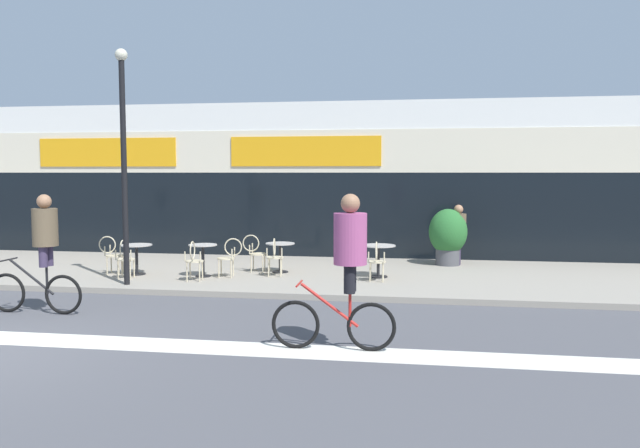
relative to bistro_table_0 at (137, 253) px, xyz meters
name	(u,v)px	position (x,y,z in m)	size (l,w,h in m)	color
sidewalk_slab	(169,271)	(0.36, 1.01, -0.57)	(40.00, 5.50, 0.12)	gray
storefront_facade	(225,181)	(0.36, 5.72, 1.62)	(40.00, 4.06, 4.52)	silver
bike_lane_stripe	(7,338)	(0.36, -5.24, -0.63)	(36.00, 0.70, 0.01)	silver
bistro_table_0	(137,253)	(0.00, 0.00, 0.00)	(0.73, 0.73, 0.71)	black
bistro_table_1	(203,254)	(1.64, -0.03, 0.02)	(0.65, 0.65, 0.75)	black
bistro_table_2	(280,251)	(3.27, 0.84, 0.00)	(0.70, 0.70, 0.71)	black
bistro_table_3	(378,254)	(5.65, 0.52, 0.02)	(0.79, 0.79, 0.74)	black
cafe_chair_0_near	(125,256)	(0.01, -0.62, 0.01)	(0.45, 0.60, 0.90)	beige
cafe_chair_0_side	(111,252)	(-0.63, -0.01, 0.01)	(0.60, 0.45, 0.90)	beige
cafe_chair_1_near	(194,258)	(1.65, -0.66, 0.01)	(0.44, 0.60, 0.90)	beige
cafe_chair_1_side	(229,255)	(2.27, -0.02, 0.01)	(0.60, 0.45, 0.90)	beige
cafe_chair_2_near	(275,254)	(3.28, 0.22, 0.01)	(0.45, 0.60, 0.90)	beige
cafe_chair_2_side	(255,251)	(2.64, 0.84, 0.01)	(0.59, 0.43, 0.90)	beige
cafe_chair_3_near	(377,258)	(5.65, -0.11, 0.01)	(0.41, 0.58, 0.90)	beige
planter_pot	(448,235)	(7.31, 2.70, 0.28)	(0.99, 0.99, 1.46)	#4C4C51
lamp_post	(124,149)	(0.37, -1.27, 2.37)	(0.26, 0.26, 4.98)	black
cyclist_1	(346,259)	(5.55, -5.08, 0.68)	(1.78, 0.50, 2.22)	black
cyclist_2	(42,246)	(-0.05, -3.62, 0.59)	(1.81, 0.48, 2.14)	black
pedestrian_near_end	(458,229)	(7.57, 2.76, 0.42)	(0.46, 0.46, 1.57)	#382D47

